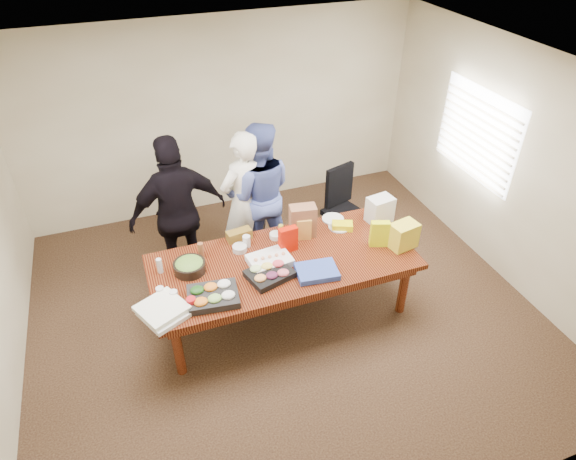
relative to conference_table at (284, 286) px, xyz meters
name	(u,v)px	position (x,y,z in m)	size (l,w,h in m)	color
floor	(284,311)	(0.00, 0.00, -0.39)	(5.50, 5.00, 0.02)	#47301E
ceiling	(282,76)	(0.00, 0.00, 2.33)	(5.50, 5.00, 0.02)	white
wall_back	(222,117)	(0.00, 2.50, 0.98)	(5.50, 0.04, 2.70)	beige
wall_front	(423,429)	(0.00, -2.50, 0.98)	(5.50, 0.04, 2.70)	beige
wall_right	(509,167)	(2.75, 0.00, 0.98)	(0.04, 5.00, 2.70)	beige
window_panel	(477,134)	(2.72, 0.60, 1.12)	(0.03, 1.40, 1.10)	white
window_blinds	(474,134)	(2.68, 0.60, 1.12)	(0.04, 1.36, 1.00)	beige
conference_table	(284,286)	(0.00, 0.00, 0.00)	(2.80, 1.20, 0.75)	#4C1C0F
office_chair	(344,211)	(1.18, 0.95, 0.13)	(0.52, 0.52, 1.02)	black
person_center	(245,200)	(-0.12, 1.05, 0.52)	(0.65, 0.43, 1.79)	white
person_right	(259,194)	(0.08, 1.11, 0.54)	(0.89, 0.69, 1.83)	#48579F
person_left	(179,214)	(-0.92, 0.95, 0.58)	(1.11, 0.46, 1.90)	black
veggie_tray	(213,296)	(-0.83, -0.33, 0.41)	(0.48, 0.37, 0.07)	black
fruit_tray	(269,274)	(-0.22, -0.20, 0.41)	(0.44, 0.34, 0.07)	black
sheet_cake	(270,260)	(-0.15, 0.00, 0.41)	(0.43, 0.32, 0.08)	white
salad_bowl	(190,267)	(-0.96, 0.16, 0.43)	(0.33, 0.33, 0.11)	black
chip_bag_blue	(317,271)	(0.24, -0.33, 0.41)	(0.41, 0.31, 0.06)	#2F49A9
chip_bag_red	(288,239)	(0.10, 0.14, 0.52)	(0.20, 0.08, 0.29)	red
chip_bag_yellow	(379,234)	(1.07, -0.11, 0.53)	(0.20, 0.08, 0.30)	#EDFF0D
chip_bag_orange	(304,229)	(0.34, 0.28, 0.50)	(0.16, 0.07, 0.25)	gold
mayo_jar	(247,241)	(-0.30, 0.37, 0.44)	(0.08, 0.08, 0.13)	silver
mustard_bottle	(281,231)	(0.12, 0.40, 0.45)	(0.05, 0.05, 0.16)	yellow
dressing_bottle	(201,251)	(-0.80, 0.33, 0.47)	(0.06, 0.06, 0.19)	brown
ranch_bottle	(160,266)	(-1.25, 0.25, 0.46)	(0.06, 0.06, 0.17)	silver
banana_bunch	(342,226)	(0.83, 0.30, 0.41)	(0.23, 0.14, 0.08)	#FFF208
bread_loaf	(239,235)	(-0.34, 0.52, 0.43)	(0.28, 0.12, 0.11)	brown
kraft_bag	(303,221)	(0.35, 0.35, 0.56)	(0.29, 0.17, 0.38)	brown
red_cup	(191,303)	(-1.05, -0.37, 0.43)	(0.09, 0.09, 0.12)	red
clear_cup_a	(174,295)	(-1.18, -0.20, 0.43)	(0.08, 0.08, 0.10)	white
clear_cup_b	(160,292)	(-1.30, -0.11, 0.43)	(0.08, 0.08, 0.11)	silver
pizza_box_lower	(165,313)	(-1.30, -0.38, 0.40)	(0.39, 0.39, 0.05)	white
pizza_box_upper	(162,308)	(-1.32, -0.36, 0.44)	(0.39, 0.39, 0.05)	white
plate_a	(339,227)	(0.81, 0.34, 0.38)	(0.25, 0.25, 0.01)	silver
plate_b	(333,219)	(0.80, 0.51, 0.38)	(0.26, 0.26, 0.02)	white
dip_bowl_a	(276,236)	(0.05, 0.40, 0.40)	(0.14, 0.14, 0.06)	white
dip_bowl_b	(240,248)	(-0.39, 0.31, 0.41)	(0.16, 0.16, 0.06)	silver
grocery_bag_white	(380,209)	(1.30, 0.30, 0.53)	(0.29, 0.21, 0.31)	silver
grocery_bag_yellow	(403,235)	(1.30, -0.22, 0.52)	(0.29, 0.20, 0.29)	yellow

